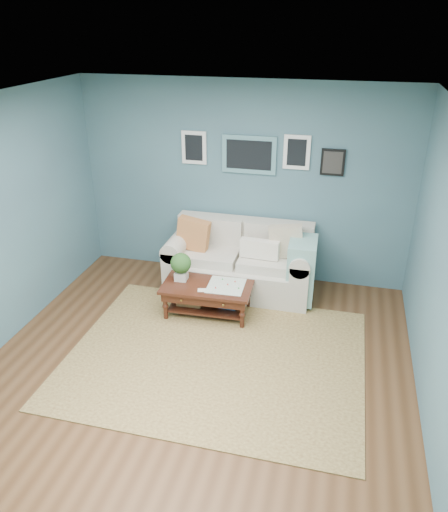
% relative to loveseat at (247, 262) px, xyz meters
% --- Properties ---
extents(room_shell, '(5.00, 5.02, 2.70)m').
position_rel_loveseat_xyz_m(room_shell, '(-0.16, -1.97, 0.95)').
color(room_shell, brown).
rests_on(room_shell, ground).
extents(area_rug, '(3.19, 2.55, 0.01)m').
position_rel_loveseat_xyz_m(area_rug, '(-0.01, -1.58, -0.41)').
color(area_rug, brown).
rests_on(area_rug, ground).
extents(loveseat, '(1.97, 0.90, 1.01)m').
position_rel_loveseat_xyz_m(loveseat, '(0.00, 0.00, 0.00)').
color(loveseat, beige).
rests_on(loveseat, ground).
extents(coffee_table, '(1.13, 0.69, 0.77)m').
position_rel_loveseat_xyz_m(coffee_table, '(-0.39, -0.72, -0.07)').
color(coffee_table, black).
rests_on(coffee_table, ground).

